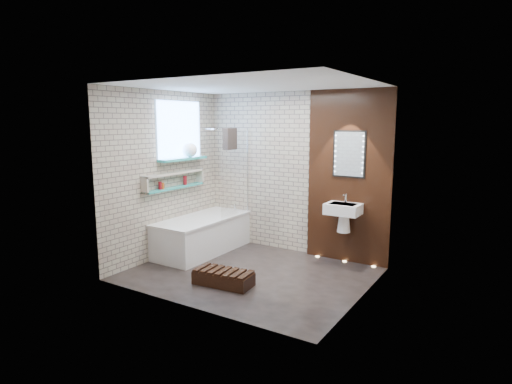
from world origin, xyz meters
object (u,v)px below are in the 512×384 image
Objects in this scene: bath_screen at (235,173)px; walnut_step at (223,278)px; bathtub at (203,234)px; led_mirror at (349,154)px; washbasin at (343,213)px.

walnut_step is (0.80, -1.43, -1.19)m from bath_screen.
bath_screen is at bearing 119.06° from walnut_step.
bathtub is 2.49× the size of led_mirror.
bath_screen is 2.41× the size of washbasin.
bathtub reaches higher than walnut_step.
led_mirror is 0.90× the size of walnut_step.
walnut_step is at bearing -60.94° from bath_screen.
bathtub is at bearing 139.21° from walnut_step.
washbasin is (2.17, 0.62, 0.50)m from bathtub.
bath_screen is (0.35, 0.44, 0.99)m from bathtub.
bath_screen is 1.89m from led_mirror.
led_mirror is (2.17, 0.78, 1.36)m from bathtub.
washbasin is 0.88m from led_mirror.
bath_screen reaches higher than bathtub.
led_mirror is at bearing 19.78° from bathtub.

